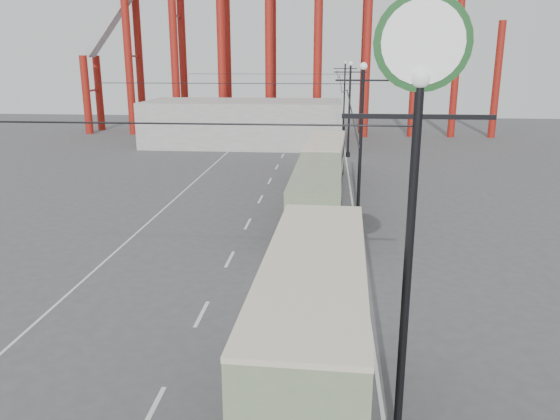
# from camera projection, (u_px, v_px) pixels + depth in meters

# --- Properties ---
(ground) EXTENTS (160.00, 160.00, 0.00)m
(ground) POSITION_uv_depth(u_px,v_px,m) (204.00, 372.00, 17.08)
(ground) COLOR #474749
(ground) RESTS_ON ground
(road_markings) EXTENTS (12.52, 120.00, 0.01)m
(road_markings) POSITION_uv_depth(u_px,v_px,m) (258.00, 208.00, 36.07)
(road_markings) COLOR silver
(road_markings) RESTS_ON ground
(lamp_post_near) EXTENTS (3.20, 0.44, 10.80)m
(lamp_post_near) POSITION_uv_depth(u_px,v_px,m) (416.00, 137.00, 11.62)
(lamp_post_near) COLOR black
(lamp_post_near) RESTS_ON ground
(lamp_post_mid) EXTENTS (3.20, 0.44, 9.32)m
(lamp_post_mid) POSITION_uv_depth(u_px,v_px,m) (361.00, 142.00, 32.63)
(lamp_post_mid) COLOR black
(lamp_post_mid) RESTS_ON ground
(lamp_post_far) EXTENTS (3.20, 0.44, 9.32)m
(lamp_post_far) POSITION_uv_depth(u_px,v_px,m) (349.00, 110.00, 53.74)
(lamp_post_far) COLOR black
(lamp_post_far) RESTS_ON ground
(lamp_post_distant) EXTENTS (3.20, 0.44, 9.32)m
(lamp_post_distant) POSITION_uv_depth(u_px,v_px,m) (344.00, 96.00, 74.86)
(lamp_post_distant) COLOR black
(lamp_post_distant) RESTS_ON ground
(fairground_shed) EXTENTS (22.00, 10.00, 5.00)m
(fairground_shed) POSITION_uv_depth(u_px,v_px,m) (244.00, 123.00, 62.06)
(fairground_shed) COLOR gray
(fairground_shed) RESTS_ON ground
(double_decker_bus) EXTENTS (2.64, 9.41, 5.01)m
(double_decker_bus) POSITION_uv_depth(u_px,v_px,m) (313.00, 341.00, 13.35)
(double_decker_bus) COLOR #313B1F
(double_decker_bus) RESTS_ON ground
(single_decker_green) EXTENTS (2.94, 11.95, 3.37)m
(single_decker_green) POSITION_uv_depth(u_px,v_px,m) (317.00, 194.00, 31.82)
(single_decker_green) COLOR gray
(single_decker_green) RESTS_ON ground
(single_decker_cream) EXTENTS (3.27, 11.06, 3.40)m
(single_decker_cream) POSITION_uv_depth(u_px,v_px,m) (325.00, 158.00, 43.20)
(single_decker_cream) COLOR beige
(single_decker_cream) RESTS_ON ground
(pedestrian) EXTENTS (0.68, 0.52, 1.67)m
(pedestrian) POSITION_uv_depth(u_px,v_px,m) (291.00, 237.00, 27.49)
(pedestrian) COLOR black
(pedestrian) RESTS_ON ground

